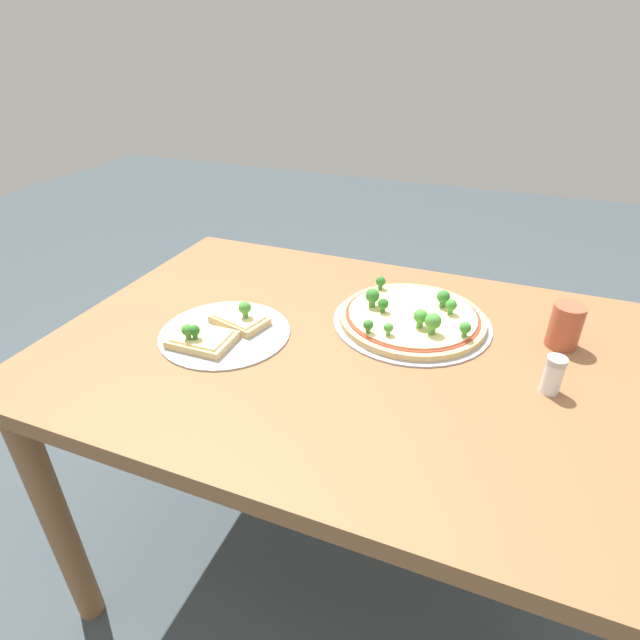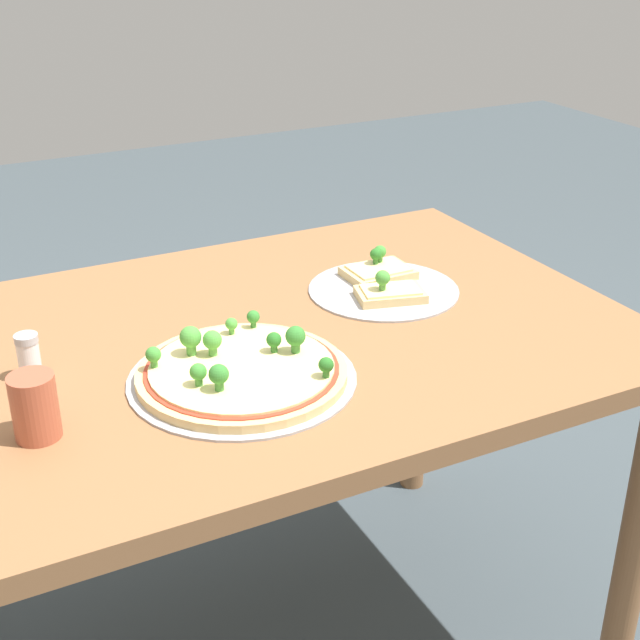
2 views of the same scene
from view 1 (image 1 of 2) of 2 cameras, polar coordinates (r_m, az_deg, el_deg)
The scene contains 6 objects.
ground_plane at distance 1.56m, azimuth 2.59°, elevation -25.77°, with size 8.00×8.00×0.00m, color #3D474C.
dining_table at distance 1.09m, azimuth 3.36°, elevation -6.96°, with size 1.23×0.85×0.73m.
pizza_tray_whole at distance 1.12m, azimuth 10.47°, elevation 0.30°, with size 0.35×0.35×0.07m.
pizza_tray_slice at distance 1.08m, azimuth -11.20°, elevation -1.20°, with size 0.28×0.28×0.06m.
drinking_cup at distance 1.12m, azimuth 26.23°, elevation -0.62°, with size 0.06×0.06×0.09m, color #AD5138.
condiment_shaker at distance 0.98m, azimuth 25.09°, elevation -5.69°, with size 0.04×0.04×0.07m.
Camera 1 is at (0.26, -0.83, 1.29)m, focal length 28.00 mm.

